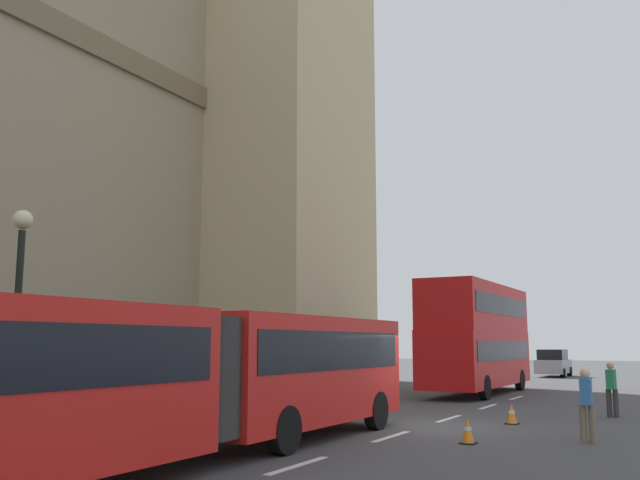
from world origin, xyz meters
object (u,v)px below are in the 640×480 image
Objects in this scene: articulated_bus at (181,371)px; pedestrian_by_kerb at (611,387)px; traffic_cone_middle at (512,414)px; sedan_lead at (554,363)px; double_decker_bus at (477,334)px; traffic_cone_west at (468,431)px; pedestrian_near_cones at (586,402)px; street_lamp at (17,308)px.

articulated_bus is 9.61× the size of pedestrian_by_kerb.
sedan_lead is at bearing 7.40° from traffic_cone_middle.
articulated_bus is 28.01× the size of traffic_cone_middle.
articulated_bus is 1.59× the size of double_decker_bus.
pedestrian_near_cones reaches higher than traffic_cone_west.
traffic_cone_west is at bearing 121.45° from pedestrian_near_cones.
double_decker_bus reaches higher than pedestrian_by_kerb.
sedan_lead reaches higher than pedestrian_near_cones.
articulated_bus reaches higher than pedestrian_by_kerb.
articulated_bus is 4.70m from street_lamp.
articulated_bus reaches higher than traffic_cone_west.
pedestrian_near_cones is at bearing -179.50° from pedestrian_by_kerb.
articulated_bus is 9.61× the size of pedestrian_near_cones.
double_decker_bus reaches higher than traffic_cone_middle.
double_decker_bus is 6.06× the size of pedestrian_near_cones.
traffic_cone_west is at bearing 179.94° from traffic_cone_middle.
pedestrian_near_cones is 6.25m from pedestrian_by_kerb.
traffic_cone_west is 0.34× the size of pedestrian_near_cones.
sedan_lead is 2.60× the size of pedestrian_near_cones.
double_decker_bus is 6.06× the size of pedestrian_by_kerb.
traffic_cone_west and traffic_cone_middle have the same top height.
traffic_cone_west is at bearing 163.04° from pedestrian_by_kerb.
double_decker_bus reaches higher than articulated_bus.
double_decker_bus is 15.68m from pedestrian_near_cones.
sedan_lead is 33.26m from pedestrian_near_cones.
pedestrian_near_cones is (7.02, -10.93, -2.14)m from street_lamp.
pedestrian_by_kerb is at bearing -25.98° from articulated_bus.
traffic_cone_middle is (9.73, -4.01, -1.46)m from articulated_bus.
articulated_bus is 6.83m from traffic_cone_west.
street_lamp is (-39.69, 4.66, 2.14)m from sedan_lead.
pedestrian_by_kerb is (7.72, -2.35, 0.63)m from traffic_cone_west.
traffic_cone_west is 10.53m from street_lamp.
pedestrian_near_cones is (6.81, -6.42, -0.83)m from articulated_bus.
street_lamp is (-9.94, 8.52, 2.77)m from traffic_cone_middle.
sedan_lead is 27.14m from pedestrian_by_kerb.
street_lamp reaches higher than traffic_cone_west.
traffic_cone_west is 2.89m from pedestrian_near_cones.
pedestrian_near_cones is at bearing -169.14° from sedan_lead.
street_lamp is at bearing 168.01° from double_decker_bus.
street_lamp is at bearing 123.07° from traffic_cone_west.
sedan_lead is 2.60× the size of pedestrian_by_kerb.
street_lamp reaches higher than articulated_bus.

